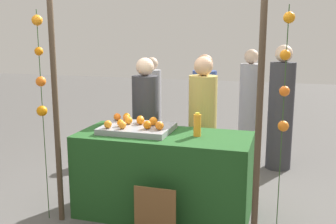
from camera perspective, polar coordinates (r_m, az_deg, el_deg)
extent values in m
plane|color=#565451|center=(4.32, -0.59, -14.38)|extent=(24.00, 24.00, 0.00)
cube|color=#1E4C1E|center=(4.15, -0.60, -8.99)|extent=(1.76, 0.78, 0.86)
cube|color=gray|center=(4.14, -4.43, -2.38)|extent=(0.71, 0.56, 0.06)
sphere|color=orange|center=(4.32, -6.01, -0.91)|extent=(0.07, 0.07, 0.07)
sphere|color=orange|center=(4.11, -6.86, -1.57)|extent=(0.07, 0.07, 0.07)
sphere|color=orange|center=(4.20, -5.69, -1.22)|extent=(0.08, 0.08, 0.08)
sphere|color=orange|center=(4.05, -8.66, -1.77)|extent=(0.08, 0.08, 0.08)
sphere|color=orange|center=(3.93, -1.24, -1.98)|extent=(0.09, 0.09, 0.09)
sphere|color=orange|center=(3.97, -3.01, -1.86)|extent=(0.08, 0.08, 0.08)
sphere|color=orange|center=(4.40, -7.34, -0.69)|extent=(0.08, 0.08, 0.08)
sphere|color=orange|center=(4.12, -2.12, -1.34)|extent=(0.09, 0.09, 0.09)
sphere|color=orange|center=(4.26, -4.01, -1.03)|extent=(0.08, 0.08, 0.08)
sphere|color=orange|center=(4.40, -5.97, -0.65)|extent=(0.08, 0.08, 0.08)
sphere|color=orange|center=(4.00, -6.59, -1.88)|extent=(0.08, 0.08, 0.08)
sphere|color=orange|center=(4.18, -3.99, -1.23)|extent=(0.08, 0.08, 0.08)
cylinder|color=orange|center=(3.93, 4.24, -1.92)|extent=(0.07, 0.07, 0.22)
cylinder|color=yellow|center=(3.90, 4.26, -0.23)|extent=(0.04, 0.04, 0.02)
cube|color=brown|center=(3.69, -1.91, -14.69)|extent=(0.39, 0.01, 0.53)
cube|color=black|center=(3.71, -1.84, -14.60)|extent=(0.37, 0.02, 0.50)
cylinder|color=#333338|center=(4.85, -3.24, -2.86)|extent=(0.32, 0.32, 1.37)
sphere|color=beige|center=(4.72, -3.35, 6.52)|extent=(0.21, 0.21, 0.21)
cylinder|color=tan|center=(4.63, 4.96, -3.40)|extent=(0.32, 0.32, 1.40)
sphere|color=tan|center=(4.50, 5.13, 6.61)|extent=(0.22, 0.22, 0.22)
cylinder|color=#99999E|center=(6.50, -2.29, 0.40)|extent=(0.30, 0.30, 1.29)
sphere|color=beige|center=(6.40, -2.35, 6.97)|extent=(0.20, 0.20, 0.20)
cylinder|color=#384C8C|center=(5.39, 5.17, -1.39)|extent=(0.32, 0.32, 1.38)
sphere|color=#A87A59|center=(5.27, 5.33, 7.11)|extent=(0.22, 0.22, 0.22)
cylinder|color=#333338|center=(5.68, 15.88, -0.60)|extent=(0.34, 0.34, 1.49)
sphere|color=beige|center=(5.57, 16.36, 8.09)|extent=(0.23, 0.23, 0.23)
cylinder|color=#99999E|center=(6.33, 11.64, 0.44)|extent=(0.33, 0.33, 1.41)
sphere|color=beige|center=(6.23, 11.94, 7.82)|extent=(0.22, 0.22, 0.22)
cylinder|color=#473828|center=(3.98, -15.84, 0.03)|extent=(0.06, 0.06, 2.25)
cylinder|color=#473828|center=(3.38, 12.93, -1.79)|extent=(0.06, 0.06, 2.25)
cylinder|color=#2D4C23|center=(4.06, -17.55, -0.98)|extent=(0.01, 0.01, 2.09)
sphere|color=orange|center=(3.98, -18.34, 12.44)|extent=(0.10, 0.10, 0.10)
sphere|color=orange|center=(3.98, -18.11, 8.31)|extent=(0.08, 0.08, 0.08)
sphere|color=orange|center=(4.00, -17.85, 4.21)|extent=(0.10, 0.10, 0.10)
sphere|color=orange|center=(4.04, -17.70, 0.15)|extent=(0.10, 0.10, 0.10)
cylinder|color=#2D4C23|center=(3.38, 16.06, -3.32)|extent=(0.01, 0.01, 2.09)
sphere|color=orange|center=(3.28, 17.05, 12.88)|extent=(0.09, 0.09, 0.09)
sphere|color=orange|center=(3.28, 16.53, 7.89)|extent=(0.09, 0.09, 0.09)
sphere|color=orange|center=(3.30, 16.43, 2.90)|extent=(0.08, 0.08, 0.08)
sphere|color=orange|center=(3.36, 16.27, -1.96)|extent=(0.09, 0.09, 0.09)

